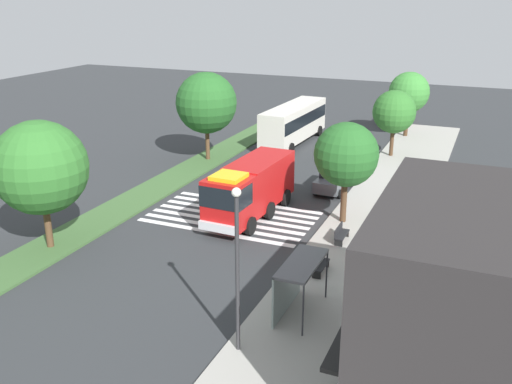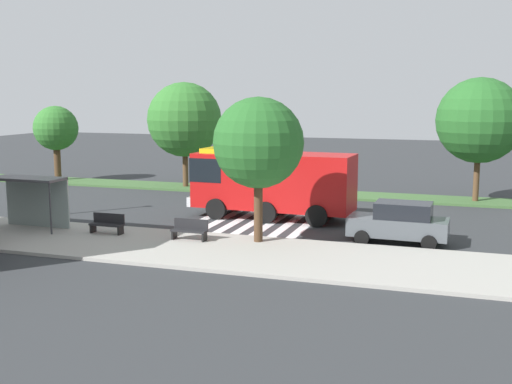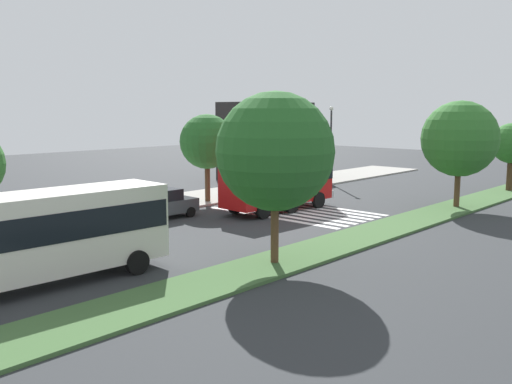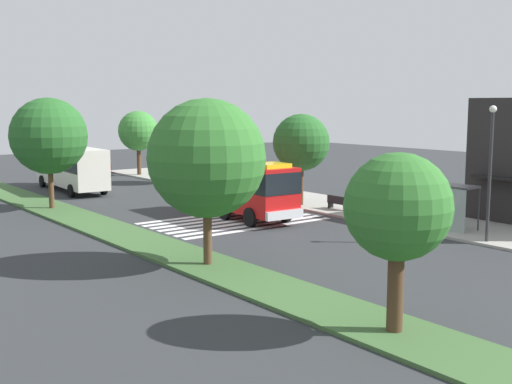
{
  "view_description": "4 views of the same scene",
  "coord_description": "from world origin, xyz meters",
  "views": [
    {
      "loc": [
        31.48,
        14.56,
        13.6
      ],
      "look_at": [
        -0.91,
        0.84,
        1.13
      ],
      "focal_mm": 39.93,
      "sensor_mm": 36.0,
      "label": 1
    },
    {
      "loc": [
        -8.93,
        32.03,
        6.45
      ],
      "look_at": [
        1.33,
        1.29,
        1.39
      ],
      "focal_mm": 44.17,
      "sensor_mm": 36.0,
      "label": 2
    },
    {
      "loc": [
        -27.39,
        -22.49,
        6.64
      ],
      "look_at": [
        -0.78,
        1.92,
        1.31
      ],
      "focal_mm": 39.13,
      "sensor_mm": 36.0,
      "label": 3
    },
    {
      "loc": [
        32.09,
        -22.07,
        7.0
      ],
      "look_at": [
        1.37,
        1.42,
        1.68
      ],
      "focal_mm": 44.98,
      "sensor_mm": 36.0,
      "label": 4
    }
  ],
  "objects": [
    {
      "name": "bench_west_of_shelter",
      "position": [
        2.33,
        7.44,
        0.59
      ],
      "size": [
        1.6,
        0.5,
        0.9
      ],
      "color": "black",
      "rests_on": "sidewalk"
    },
    {
      "name": "bench_near_shelter",
      "position": [
        6.45,
        7.44,
        0.59
      ],
      "size": [
        1.6,
        0.5,
        0.9
      ],
      "color": "black",
      "rests_on": "sidewalk"
    },
    {
      "name": "parked_car_west",
      "position": [
        -30.37,
        4.59,
        0.89
      ],
      "size": [
        4.48,
        2.22,
        1.73
      ],
      "rotation": [
        0.0,
        0.0,
        -0.03
      ],
      "color": "#720505",
      "rests_on": "ground_plane"
    },
    {
      "name": "sidewalk_tree_west",
      "position": [
        -16.79,
        6.79,
        3.95
      ],
      "size": [
        3.64,
        3.64,
        5.65
      ],
      "color": "#47301E",
      "rests_on": "sidewalk"
    },
    {
      "name": "sidewalk",
      "position": [
        0.0,
        8.66,
        0.07
      ],
      "size": [
        60.0,
        5.73,
        0.14
      ],
      "primitive_type": "cube",
      "color": "#9E9B93",
      "rests_on": "ground_plane"
    },
    {
      "name": "transit_bus",
      "position": [
        -18.07,
        -2.61,
        2.11
      ],
      "size": [
        10.65,
        3.25,
        3.56
      ],
      "rotation": [
        0.0,
        0.0,
        3.09
      ],
      "color": "silver",
      "rests_on": "ground_plane"
    },
    {
      "name": "parked_car_mid",
      "position": [
        -6.37,
        4.59,
        0.92
      ],
      "size": [
        4.31,
        2.09,
        1.82
      ],
      "rotation": [
        0.0,
        0.0,
        -0.03
      ],
      "color": "#474C51",
      "rests_on": "ground_plane"
    },
    {
      "name": "median_strip",
      "position": [
        0.0,
        -7.29,
        0.07
      ],
      "size": [
        60.0,
        3.0,
        0.14
      ],
      "primitive_type": "cube",
      "color": "#3D6033",
      "rests_on": "ground_plane"
    },
    {
      "name": "median_tree_west",
      "position": [
        9.33,
        -7.29,
        4.72
      ],
      "size": [
        5.07,
        5.07,
        7.12
      ],
      "color": "#513823",
      "rests_on": "median_strip"
    },
    {
      "name": "median_tree_far_west",
      "position": [
        -9.64,
        -7.29,
        4.91
      ],
      "size": [
        5.03,
        5.03,
        7.29
      ],
      "color": "#513823",
      "rests_on": "median_strip"
    },
    {
      "name": "ground_plane",
      "position": [
        0.0,
        0.0,
        0.0
      ],
      "size": [
        120.0,
        120.0,
        0.0
      ],
      "primitive_type": "plane",
      "color": "#2D3033"
    },
    {
      "name": "bus_stop_shelter",
      "position": [
        10.45,
        7.47,
        1.89
      ],
      "size": [
        3.5,
        1.4,
        2.46
      ],
      "color": "#4C4C51",
      "rests_on": "sidewalk"
    },
    {
      "name": "street_lamp",
      "position": [
        14.02,
        6.39,
        4.11
      ],
      "size": [
        0.36,
        0.36,
        6.79
      ],
      "color": "#2D2D30",
      "rests_on": "sidewalk"
    },
    {
      "name": "sidewalk_tree_center",
      "position": [
        -0.61,
        6.79,
        4.39
      ],
      "size": [
        3.88,
        3.88,
        6.21
      ],
      "color": "#47301E",
      "rests_on": "sidewalk"
    },
    {
      "name": "crosswalk",
      "position": [
        1.08,
        0.0,
        0.01
      ],
      "size": [
        5.85,
        10.42,
        0.01
      ],
      "color": "silver",
      "rests_on": "ground_plane"
    },
    {
      "name": "median_tree_center",
      "position": [
        19.72,
        -7.29,
        3.93
      ],
      "size": [
        3.25,
        3.25,
        5.46
      ],
      "color": "#47301E",
      "rests_on": "median_strip"
    },
    {
      "name": "fire_truck",
      "position": [
        0.77,
        1.06,
        2.0
      ],
      "size": [
        8.67,
        3.11,
        3.62
      ],
      "rotation": [
        0.0,
        0.0,
        -0.04
      ],
      "color": "#B71414",
      "rests_on": "ground_plane"
    },
    {
      "name": "sidewalk_tree_far_west",
      "position": [
        -24.53,
        6.79,
        4.39
      ],
      "size": [
        3.88,
        3.88,
        6.21
      ],
      "color": "#47301E",
      "rests_on": "sidewalk"
    }
  ]
}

